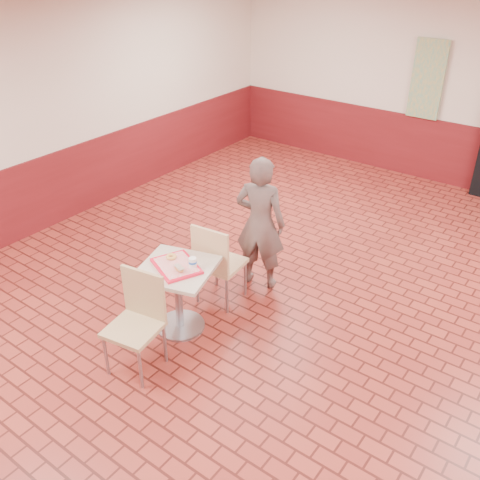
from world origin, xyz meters
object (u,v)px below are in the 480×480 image
Objects in this scene: long_john_donut at (179,269)px; paper_cup at (193,262)px; chair_main_back at (217,260)px; chair_main_front at (138,317)px; serving_tray at (176,266)px; ring_donut at (171,257)px; main_table at (178,287)px; customer at (260,223)px.

paper_cup is (0.06, 0.13, 0.03)m from long_john_donut.
chair_main_back is at bearing 103.06° from paper_cup.
chair_main_front reaches higher than paper_cup.
chair_main_front and chair_main_back have the same top height.
serving_tray is 4.82× the size of paper_cup.
ring_donut is at bearing 66.72° from chair_main_back.
ring_donut is at bearing 96.19° from chair_main_front.
serving_tray is 4.40× the size of ring_donut.
serving_tray is (-0.04, -0.57, 0.21)m from chair_main_back.
serving_tray is 0.11m from long_john_donut.
main_table is 0.32m from ring_donut.
long_john_donut is at bearing -116.40° from paper_cup.
main_table is 0.25m from serving_tray.
main_table is at bearing -155.79° from paper_cup.
paper_cup reaches higher than main_table.
chair_main_back is 0.59m from ring_donut.
long_john_donut reaches higher than serving_tray.
serving_tray is 3.11× the size of long_john_donut.
main_table is 1.21m from customer.
ring_donut is (-0.30, -1.10, 0.00)m from customer.
serving_tray is 0.18m from paper_cup.
ring_donut is at bearing 151.23° from long_john_donut.
long_john_donut is (0.02, 0.55, 0.24)m from chair_main_front.
paper_cup is at bearing 63.60° from long_john_donut.
main_table is 0.57m from chair_main_back.
serving_tray reaches higher than main_table.
chair_main_front is (0.07, -0.61, 0.05)m from main_table.
customer is at bearing 88.49° from paper_cup.
long_john_donut is at bearing 88.92° from chair_main_back.
long_john_donut is 1.55× the size of paper_cup.
ring_donut is 0.24m from long_john_donut.
main_table is 0.36m from paper_cup.
chair_main_back is 2.04× the size of serving_tray.
serving_tray is at bearing 86.69° from chair_main_front.
serving_tray is at bearing 64.86° from customer.
main_table is 0.61m from chair_main_front.
long_john_donut is (-0.09, -1.22, 0.01)m from customer.
main_table is 0.76× the size of chair_main_back.
main_table is 6.83× the size of ring_donut.
serving_tray is at bearing -90.00° from main_table.
customer is 3.29× the size of serving_tray.
ring_donut is 0.71× the size of long_john_donut.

